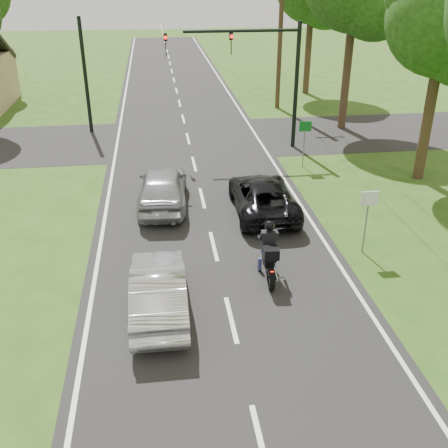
{
  "coord_description": "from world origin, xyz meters",
  "views": [
    {
      "loc": [
        -1.65,
        -10.99,
        8.29
      ],
      "look_at": [
        0.21,
        3.0,
        1.3
      ],
      "focal_mm": 42.0,
      "sensor_mm": 36.0,
      "label": 1
    }
  ],
  "objects_px": {
    "sign_white": "(368,207)",
    "sign_green": "(305,133)",
    "motorcycle_rider": "(269,256)",
    "traffic_signal": "(259,64)",
    "silver_sedan": "(158,290)",
    "utility_pole_far": "(281,24)",
    "silver_suv": "(163,187)",
    "dark_suv": "(263,196)"
  },
  "relations": [
    {
      "from": "silver_sedan",
      "to": "silver_suv",
      "type": "distance_m",
      "value": 6.88
    },
    {
      "from": "utility_pole_far",
      "to": "silver_suv",
      "type": "bearing_deg",
      "value": -118.06
    },
    {
      "from": "silver_suv",
      "to": "sign_white",
      "type": "xyz_separation_m",
      "value": [
        6.23,
        -4.52,
        0.83
      ]
    },
    {
      "from": "silver_sedan",
      "to": "silver_suv",
      "type": "relative_size",
      "value": 0.91
    },
    {
      "from": "traffic_signal",
      "to": "sign_white",
      "type": "xyz_separation_m",
      "value": [
        1.36,
        -11.02,
        -2.54
      ]
    },
    {
      "from": "silver_sedan",
      "to": "sign_green",
      "type": "height_order",
      "value": "sign_green"
    },
    {
      "from": "dark_suv",
      "to": "silver_sedan",
      "type": "distance_m",
      "value": 7.01
    },
    {
      "from": "dark_suv",
      "to": "sign_white",
      "type": "relative_size",
      "value": 2.17
    },
    {
      "from": "motorcycle_rider",
      "to": "traffic_signal",
      "type": "distance_m",
      "value": 12.69
    },
    {
      "from": "silver_sedan",
      "to": "sign_white",
      "type": "distance_m",
      "value": 7.01
    },
    {
      "from": "silver_sedan",
      "to": "utility_pole_far",
      "type": "relative_size",
      "value": 0.41
    },
    {
      "from": "motorcycle_rider",
      "to": "dark_suv",
      "type": "relative_size",
      "value": 0.46
    },
    {
      "from": "silver_sedan",
      "to": "traffic_signal",
      "type": "distance_m",
      "value": 14.75
    },
    {
      "from": "silver_sedan",
      "to": "sign_green",
      "type": "relative_size",
      "value": 1.91
    },
    {
      "from": "dark_suv",
      "to": "traffic_signal",
      "type": "height_order",
      "value": "traffic_signal"
    },
    {
      "from": "sign_white",
      "to": "sign_green",
      "type": "xyz_separation_m",
      "value": [
        0.2,
        8.0,
        0.0
      ]
    },
    {
      "from": "sign_green",
      "to": "utility_pole_far",
      "type": "bearing_deg",
      "value": 83.27
    },
    {
      "from": "motorcycle_rider",
      "to": "dark_suv",
      "type": "distance_m",
      "value": 4.55
    },
    {
      "from": "utility_pole_far",
      "to": "sign_white",
      "type": "relative_size",
      "value": 4.71
    },
    {
      "from": "silver_sedan",
      "to": "dark_suv",
      "type": "bearing_deg",
      "value": -124.16
    },
    {
      "from": "silver_sedan",
      "to": "utility_pole_far",
      "type": "xyz_separation_m",
      "value": [
        8.04,
        21.37,
        4.4
      ]
    },
    {
      "from": "utility_pole_far",
      "to": "sign_green",
      "type": "bearing_deg",
      "value": -96.73
    },
    {
      "from": "motorcycle_rider",
      "to": "silver_suv",
      "type": "height_order",
      "value": "motorcycle_rider"
    },
    {
      "from": "dark_suv",
      "to": "sign_green",
      "type": "height_order",
      "value": "sign_green"
    },
    {
      "from": "motorcycle_rider",
      "to": "dark_suv",
      "type": "bearing_deg",
      "value": 85.47
    },
    {
      "from": "sign_green",
      "to": "silver_sedan",
      "type": "bearing_deg",
      "value": -123.05
    },
    {
      "from": "silver_sedan",
      "to": "traffic_signal",
      "type": "xyz_separation_m",
      "value": [
        5.17,
        13.37,
        3.46
      ]
    },
    {
      "from": "dark_suv",
      "to": "sign_green",
      "type": "xyz_separation_m",
      "value": [
        2.79,
        4.56,
        0.94
      ]
    },
    {
      "from": "silver_suv",
      "to": "silver_sedan",
      "type": "bearing_deg",
      "value": 91.71
    },
    {
      "from": "silver_suv",
      "to": "sign_white",
      "type": "height_order",
      "value": "sign_white"
    },
    {
      "from": "motorcycle_rider",
      "to": "sign_white",
      "type": "xyz_separation_m",
      "value": [
        3.32,
        1.05,
        0.88
      ]
    },
    {
      "from": "dark_suv",
      "to": "sign_white",
      "type": "xyz_separation_m",
      "value": [
        2.59,
        -3.44,
        0.94
      ]
    },
    {
      "from": "silver_sedan",
      "to": "silver_suv",
      "type": "xyz_separation_m",
      "value": [
        0.31,
        6.87,
        0.09
      ]
    },
    {
      "from": "sign_white",
      "to": "silver_suv",
      "type": "bearing_deg",
      "value": 144.04
    },
    {
      "from": "utility_pole_far",
      "to": "dark_suv",
      "type": "bearing_deg",
      "value": -104.71
    },
    {
      "from": "sign_white",
      "to": "sign_green",
      "type": "relative_size",
      "value": 1.0
    },
    {
      "from": "silver_suv",
      "to": "sign_green",
      "type": "height_order",
      "value": "sign_green"
    },
    {
      "from": "motorcycle_rider",
      "to": "sign_green",
      "type": "bearing_deg",
      "value": 73.43
    },
    {
      "from": "silver_sedan",
      "to": "utility_pole_far",
      "type": "height_order",
      "value": "utility_pole_far"
    },
    {
      "from": "sign_green",
      "to": "sign_white",
      "type": "bearing_deg",
      "value": -91.43
    },
    {
      "from": "silver_suv",
      "to": "traffic_signal",
      "type": "relative_size",
      "value": 0.7
    },
    {
      "from": "silver_suv",
      "to": "sign_white",
      "type": "distance_m",
      "value": 7.74
    }
  ]
}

